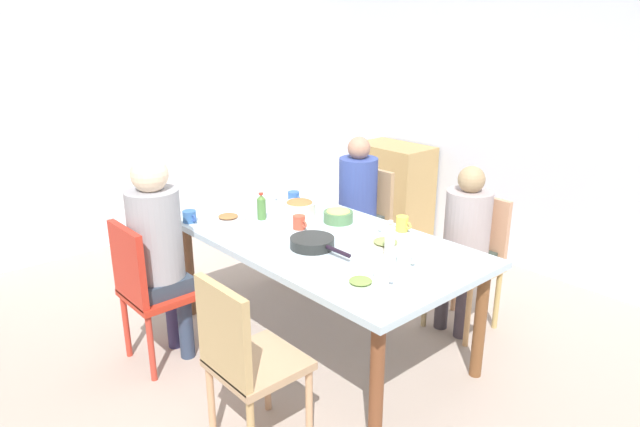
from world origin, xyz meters
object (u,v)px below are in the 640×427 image
object	(u,v)px
cup_1	(190,217)
side_cabinet	(393,191)
plate_1	(360,283)
plate_2	(228,218)
bottle_1	(261,207)
serving_pan	(313,243)
cup_0	(405,257)
cup_6	(374,225)
chair_1	(472,255)
cup_4	(299,222)
bottle_0	(390,240)
dining_table	(320,247)
cup_3	(383,274)
cup_7	(271,194)
person_3	(357,198)
chair_3	(364,218)
person_1	(466,235)
plate_0	(385,244)
cup_2	(402,224)
person_0	(158,242)
chair_2	(244,357)
bowl_1	(338,215)
bowl_0	(300,207)
chair_0	(148,286)
cup_5	(294,198)

from	to	relation	value
cup_1	side_cabinet	size ratio (longest dim) A/B	0.14
plate_1	plate_2	distance (m)	1.29
bottle_1	serving_pan	bearing A→B (deg)	-7.29
cup_0	cup_6	world-z (taller)	same
chair_1	cup_4	bearing A→B (deg)	-126.75
bottle_0	cup_1	bearing A→B (deg)	-157.00
dining_table	cup_3	size ratio (longest dim) A/B	16.24
dining_table	cup_4	distance (m)	0.22
cup_6	cup_7	bearing A→B (deg)	-175.23
person_3	side_cabinet	xyz separation A→B (m)	(-0.50, 1.00, -0.25)
chair_3	plate_2	world-z (taller)	chair_3
person_1	bottle_0	distance (m)	0.76
serving_pan	cup_4	world-z (taller)	cup_4
plate_0	plate_1	distance (m)	0.56
cup_0	cup_2	distance (m)	0.51
cup_7	person_0	bearing A→B (deg)	-72.98
dining_table	bottle_0	bearing A→B (deg)	8.82
chair_2	plate_0	xyz separation A→B (m)	(-0.13, 1.10, 0.23)
plate_2	chair_1	bearing A→B (deg)	45.70
chair_2	bottle_0	distance (m)	1.04
cup_2	bottle_0	world-z (taller)	bottle_0
dining_table	cup_6	size ratio (longest dim) A/B	18.53
cup_6	cup_7	distance (m)	0.97
person_0	chair_1	size ratio (longest dim) A/B	1.42
plate_0	plate_1	bearing A→B (deg)	-60.65
plate_1	serving_pan	world-z (taller)	serving_pan
bowl_1	bottle_1	distance (m)	0.51
cup_7	bottle_0	distance (m)	1.33
cup_1	cup_7	xyz separation A→B (m)	(-0.05, 0.71, 0.01)
person_0	bowl_0	size ratio (longest dim) A/B	5.77
chair_1	person_3	xyz separation A→B (m)	(-0.99, -0.09, 0.19)
cup_2	plate_2	bearing A→B (deg)	-142.47
bottle_0	chair_2	bearing A→B (deg)	-90.03
cup_1	bowl_0	bearing A→B (deg)	61.44
bowl_1	chair_3	bearing A→B (deg)	120.04
person_0	person_3	xyz separation A→B (m)	(0.00, 1.65, -0.06)
chair_3	plate_0	size ratio (longest dim) A/B	3.51
serving_pan	side_cabinet	xyz separation A→B (m)	(-1.10, 1.97, -0.31)
person_3	person_0	bearing A→B (deg)	-90.00
person_0	cup_7	size ratio (longest dim) A/B	10.50
dining_table	cup_6	distance (m)	0.37
plate_1	dining_table	bearing A→B (deg)	154.68
chair_1	cup_7	distance (m)	1.50
chair_0	cup_6	bearing A→B (deg)	62.72
plate_1	cup_5	bearing A→B (deg)	154.35
person_0	cup_2	world-z (taller)	person_0
bowl_0	bowl_1	distance (m)	0.31
person_0	chair_3	size ratio (longest dim) A/B	1.42
person_1	person_3	bearing A→B (deg)	179.95
cup_5	cup_7	distance (m)	0.20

